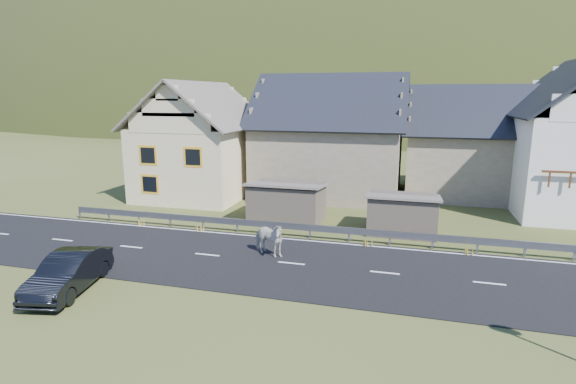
% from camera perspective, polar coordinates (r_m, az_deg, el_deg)
% --- Properties ---
extents(ground, '(160.00, 160.00, 0.00)m').
position_cam_1_polar(ground, '(19.81, 0.42, -9.14)').
color(ground, '#323D18').
rests_on(ground, ground).
extents(road, '(60.00, 7.00, 0.04)m').
position_cam_1_polar(road, '(19.80, 0.42, -9.09)').
color(road, black).
rests_on(road, ground).
extents(lane_markings, '(60.00, 6.60, 0.01)m').
position_cam_1_polar(lane_markings, '(19.79, 0.42, -9.02)').
color(lane_markings, silver).
rests_on(lane_markings, road).
extents(guardrail, '(28.10, 0.09, 0.75)m').
position_cam_1_polar(guardrail, '(23.01, 2.81, -4.59)').
color(guardrail, '#93969B').
rests_on(guardrail, ground).
extents(shed_left, '(4.30, 3.30, 2.40)m').
position_cam_1_polar(shed_left, '(25.97, -0.11, -1.38)').
color(shed_left, brown).
rests_on(shed_left, ground).
extents(shed_right, '(3.80, 2.90, 2.20)m').
position_cam_1_polar(shed_right, '(24.62, 14.32, -2.78)').
color(shed_right, brown).
rests_on(shed_right, ground).
extents(house_cream, '(7.80, 9.80, 8.30)m').
position_cam_1_polar(house_cream, '(33.40, -10.96, 7.12)').
color(house_cream, beige).
rests_on(house_cream, ground).
extents(house_stone_a, '(10.80, 9.80, 8.90)m').
position_cam_1_polar(house_stone_a, '(33.42, 5.51, 7.77)').
color(house_stone_a, gray).
rests_on(house_stone_a, ground).
extents(house_stone_b, '(9.80, 8.80, 8.10)m').
position_cam_1_polar(house_stone_b, '(35.19, 22.44, 6.48)').
color(house_stone_b, gray).
rests_on(house_stone_b, ground).
extents(mountain, '(440.00, 280.00, 260.00)m').
position_cam_1_polar(mountain, '(199.68, 15.41, 4.02)').
color(mountain, '#202F0F').
rests_on(mountain, ground).
extents(conifer_patch, '(76.00, 50.00, 28.00)m').
position_cam_1_polar(conifer_patch, '(141.10, -9.81, 11.62)').
color(conifer_patch, black).
rests_on(conifer_patch, ground).
extents(horse, '(1.57, 2.09, 1.60)m').
position_cam_1_polar(horse, '(20.49, -2.56, -5.91)').
color(horse, beige).
rests_on(horse, road).
extents(car, '(2.34, 4.52, 1.42)m').
position_cam_1_polar(car, '(18.96, -26.07, -9.17)').
color(car, black).
rests_on(car, ground).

